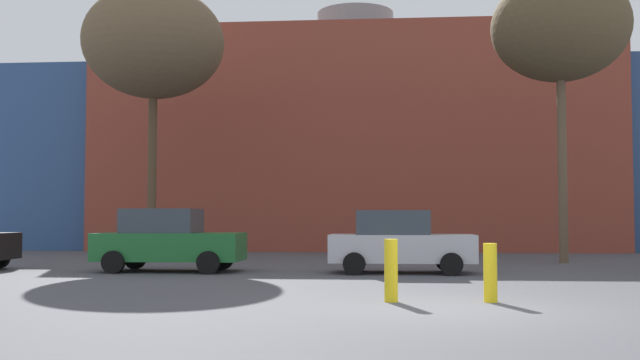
{
  "coord_description": "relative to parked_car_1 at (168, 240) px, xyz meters",
  "views": [
    {
      "loc": [
        -1.28,
        -12.33,
        1.49
      ],
      "look_at": [
        -2.97,
        7.6,
        2.53
      ],
      "focal_mm": 41.39,
      "sensor_mm": 36.0,
      "label": 1
    }
  ],
  "objects": [
    {
      "name": "bollard_yellow_0",
      "position": [
        7.88,
        -6.86,
        -0.35
      ],
      "size": [
        0.24,
        0.24,
        1.04
      ],
      "primitive_type": "cylinder",
      "color": "yellow",
      "rests_on": "ground_plane"
    },
    {
      "name": "parked_car_2",
      "position": [
        6.43,
        -0.0,
        -0.03
      ],
      "size": [
        3.91,
        1.92,
        1.7
      ],
      "color": "silver",
      "rests_on": "ground_plane"
    },
    {
      "name": "parked_car_1",
      "position": [
        0.0,
        0.0,
        0.0
      ],
      "size": [
        4.04,
        1.98,
        1.75
      ],
      "color": "#1E662D",
      "rests_on": "ground_plane"
    },
    {
      "name": "bollard_yellow_1",
      "position": [
        6.13,
        -6.96,
        -0.31
      ],
      "size": [
        0.24,
        0.24,
        1.12
      ],
      "primitive_type": "cylinder",
      "color": "yellow",
      "rests_on": "ground_plane"
    },
    {
      "name": "bare_tree_0",
      "position": [
        -2.42,
        6.06,
        7.08
      ],
      "size": [
        5.18,
        5.18,
        10.05
      ],
      "color": "brown",
      "rests_on": "ground_plane"
    },
    {
      "name": "bare_tree_1",
      "position": [
        11.99,
        4.99,
        7.04
      ],
      "size": [
        4.61,
        4.61,
        9.79
      ],
      "color": "brown",
      "rests_on": "ground_plane"
    },
    {
      "name": "building_backdrop",
      "position": [
        4.59,
        18.23,
        4.11
      ],
      "size": [
        36.12,
        12.46,
        12.3
      ],
      "color": "brown",
      "rests_on": "ground_plane"
    },
    {
      "name": "ground_plane",
      "position": [
        7.26,
        -7.87,
        -0.87
      ],
      "size": [
        200.0,
        200.0,
        0.0
      ],
      "primitive_type": "plane",
      "color": "#47474C"
    }
  ]
}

